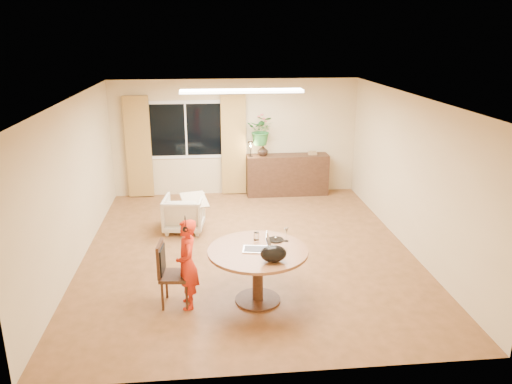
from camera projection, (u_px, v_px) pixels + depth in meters
floor at (248, 250)px, 8.56m from camera, size 6.50×6.50×0.00m
ceiling at (247, 98)px, 7.76m from camera, size 6.50×6.50×0.00m
wall_back at (235, 138)px, 11.23m from camera, size 5.50×0.00×5.50m
wall_left at (75, 183)px, 7.89m from camera, size 0.00×6.50×6.50m
wall_right at (410, 173)px, 8.42m from camera, size 0.00×6.50×6.50m
window at (186, 130)px, 11.05m from camera, size 1.70×0.03×1.30m
curtain_left at (139, 147)px, 10.99m from camera, size 0.55×0.08×2.25m
curtain_right at (234, 145)px, 11.19m from camera, size 0.55×0.08×2.25m
ceiling_panel at (242, 91)px, 8.90m from camera, size 2.20×0.35×0.05m
dining_table at (258, 261)px, 6.77m from camera, size 1.37×1.37×0.78m
dining_chair at (176, 274)px, 6.74m from camera, size 0.48×0.44×0.91m
child at (187, 264)px, 6.65m from camera, size 0.49×0.35×1.25m
laptop at (256, 241)px, 6.67m from camera, size 0.41×0.30×0.25m
tumbler at (256, 236)px, 7.02m from camera, size 0.09×0.09×0.11m
wine_glass at (286, 234)px, 6.96m from camera, size 0.09×0.09×0.20m
pot_lid at (276, 239)px, 7.01m from camera, size 0.24×0.24×0.04m
handbag at (274, 254)px, 6.33m from camera, size 0.35×0.21×0.23m
armchair at (184, 213)px, 9.33m from camera, size 0.80×0.81×0.67m
throw at (194, 196)px, 9.20m from camera, size 0.57×0.64×0.03m
sideboard at (287, 175)px, 11.38m from camera, size 1.85×0.45×0.92m
vase at (263, 150)px, 11.14m from camera, size 0.25×0.25×0.25m
bouquet at (262, 130)px, 11.00m from camera, size 0.71×0.66×0.66m
book_stack at (313, 153)px, 11.28m from camera, size 0.22×0.19×0.08m
desk_lamp at (251, 149)px, 11.05m from camera, size 0.16×0.16×0.35m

